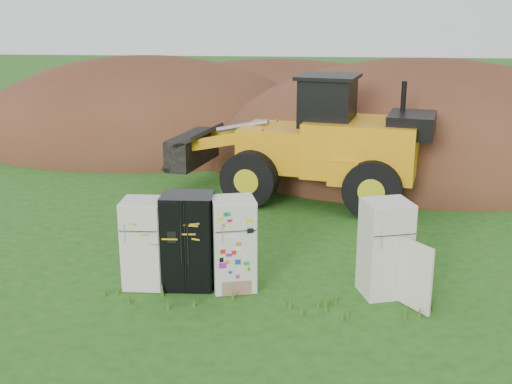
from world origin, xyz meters
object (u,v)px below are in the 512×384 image
fridge_open_door (385,248)px  wheel_loader (296,137)px  fridge_leftmost (144,243)px  fridge_black_side (188,241)px  fridge_sticker (234,244)px

fridge_open_door → wheel_loader: 6.72m
fridge_leftmost → fridge_black_side: fridge_black_side is taller
fridge_open_door → wheel_loader: size_ratio=0.25×
fridge_sticker → fridge_open_door: (2.95, 0.02, 0.02)m
wheel_loader → fridge_leftmost: bearing=-101.1°
fridge_leftmost → fridge_open_door: 4.74m
fridge_leftmost → fridge_open_door: (4.74, 0.07, 0.05)m
fridge_leftmost → fridge_black_side: 0.89m
fridge_black_side → fridge_sticker: size_ratio=1.03×
fridge_sticker → wheel_loader: (0.95, 6.38, 0.87)m
wheel_loader → fridge_sticker: bearing=-86.5°
fridge_leftmost → wheel_loader: 7.05m
fridge_black_side → wheel_loader: wheel_loader is taller
fridge_black_side → wheel_loader: (1.86, 6.37, 0.85)m
fridge_leftmost → fridge_black_side: bearing=1.6°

